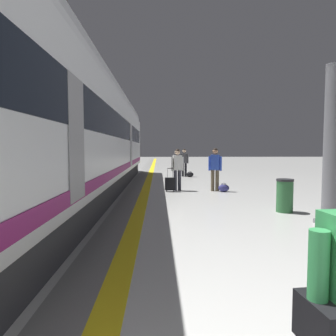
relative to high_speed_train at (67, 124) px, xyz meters
name	(u,v)px	position (x,y,z in m)	size (l,w,h in m)	color
safety_line_strip	(142,202)	(2.25, 0.42, -2.50)	(0.36, 80.00, 0.01)	yellow
tactile_edge_band	(130,202)	(1.85, 0.42, -2.50)	(0.76, 80.00, 0.01)	slate
high_speed_train	(67,124)	(0.00, 0.00, 0.00)	(2.94, 28.85, 4.97)	#38383D
passenger_near	(177,166)	(3.57, 2.99, -1.50)	(0.52, 0.29, 1.72)	#383842
suitcase_near	(170,184)	(3.25, 2.71, -2.19)	(0.41, 0.28, 0.96)	black
passenger_mid	(184,160)	(4.37, 9.17, -1.51)	(0.51, 0.30, 1.70)	black
duffel_bag_mid	(190,174)	(4.69, 8.84, -2.35)	(0.44, 0.26, 0.36)	black
passenger_far	(215,166)	(5.09, 2.80, -1.49)	(0.52, 0.31, 1.75)	brown
duffel_bag_far	(224,188)	(5.41, 2.58, -2.35)	(0.44, 0.26, 0.36)	navy
platform_pillar	(334,149)	(6.72, -2.76, -0.78)	(0.56, 0.56, 3.60)	slate
waste_bin	(285,195)	(6.25, -1.30, -2.04)	(0.46, 0.46, 0.91)	#2D6638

